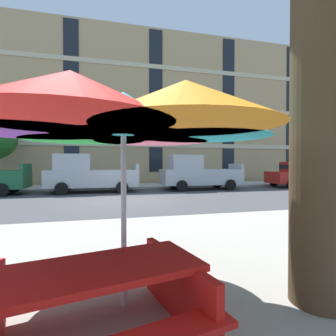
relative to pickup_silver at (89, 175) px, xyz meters
The scene contains 9 objects.
ground_plane 4.22m from the pickup_silver, 64.64° to the right, with size 120.00×120.00×0.00m, color #424244.
sidewalk_near_patio 12.86m from the pickup_silver, 82.14° to the right, with size 56.00×9.00×0.12m, color #9E998E.
sidewalk_far 3.69m from the pickup_silver, 60.51° to the left, with size 56.00×3.60×0.12m, color #B2ADA3.
apartment_building 12.63m from the pickup_silver, 81.17° to the left, with size 39.20×12.08×12.80m.
pickup_silver is the anchor object (origin of this frame).
pickup_silver_midblock 6.65m from the pickup_silver, ahead, with size 5.10×2.12×2.20m.
sedan_red 14.37m from the pickup_silver, ahead, with size 4.40×1.98×1.78m.
patio_umbrella 12.79m from the pickup_silver, 85.54° to the right, with size 3.37×3.13×2.43m.
picnic_table 13.26m from the pickup_silver, 86.88° to the right, with size 2.08×1.87×0.77m.
Camera 1 is at (-0.98, -11.81, 1.66)m, focal length 27.57 mm.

